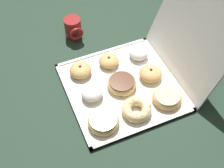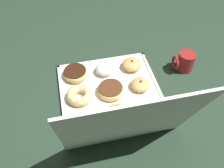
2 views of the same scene
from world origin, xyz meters
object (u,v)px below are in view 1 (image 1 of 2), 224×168
Objects in this scene: jelly_filled_donut_0 at (80,70)px; powdered_filled_donut_6 at (139,53)px; powdered_filled_donut_1 at (92,92)px; coffee_mug at (73,28)px; chocolate_frosted_donut_4 at (122,84)px; jelly_filled_donut_7 at (151,73)px; donut_box at (122,87)px; cruller_donut_5 at (137,109)px; glazed_ring_donut_8 at (167,97)px; jelly_filled_donut_3 at (108,61)px; chocolate_frosted_donut_2 at (103,122)px.

powdered_filled_donut_6 is (0.01, 0.26, 0.00)m from jelly_filled_donut_0.
coffee_mug reaches higher than powdered_filled_donut_1.
chocolate_frosted_donut_4 is 1.26× the size of jelly_filled_donut_7.
donut_box is 4.43× the size of coffee_mug.
cruller_donut_5 is (0.13, 0.01, 0.00)m from chocolate_frosted_donut_4.
jelly_filled_donut_7 reaches higher than glazed_ring_donut_8.
coffee_mug is at bearing -163.05° from jelly_filled_donut_3.
jelly_filled_donut_3 is 0.87× the size of coffee_mug.
chocolate_frosted_donut_4 is at bearing 11.35° from coffee_mug.
glazed_ring_donut_8 is at bearing 22.58° from coffee_mug.
chocolate_frosted_donut_4 is (0.01, 0.12, -0.00)m from powdered_filled_donut_1.
chocolate_frosted_donut_2 is at bearing -2.93° from powdered_filled_donut_1.
jelly_filled_donut_0 is at bearing -88.37° from jelly_filled_donut_3.
chocolate_frosted_donut_4 reaches higher than glazed_ring_donut_8.
glazed_ring_donut_8 is (0.26, 0.26, -0.00)m from jelly_filled_donut_0.
chocolate_frosted_donut_4 is at bearing 86.95° from powdered_filled_donut_1.
coffee_mug reaches higher than donut_box.
jelly_filled_donut_0 is at bearing -91.15° from powdered_filled_donut_6.
powdered_filled_donut_6 is at bearing 115.04° from powdered_filled_donut_1.
jelly_filled_donut_7 is 0.82× the size of glazed_ring_donut_8.
powdered_filled_donut_1 is 0.25m from jelly_filled_donut_7.
chocolate_frosted_donut_2 is 1.01× the size of cruller_donut_5.
donut_box is at bearing 1.80° from jelly_filled_donut_3.
jelly_filled_donut_3 is at bearing -135.14° from jelly_filled_donut_7.
jelly_filled_donut_3 is 0.26m from cruller_donut_5.
cruller_donut_5 is 1.17× the size of coffee_mug.
powdered_filled_donut_1 reaches higher than donut_box.
glazed_ring_donut_8 is at bearing 91.21° from chocolate_frosted_donut_2.
jelly_filled_donut_7 is at bearing 44.86° from jelly_filled_donut_3.
jelly_filled_donut_3 is at bearing -178.25° from cruller_donut_5.
glazed_ring_donut_8 is (-0.00, 0.13, -0.00)m from cruller_donut_5.
powdered_filled_donut_1 is at bearing 177.07° from chocolate_frosted_donut_2.
powdered_filled_donut_1 is at bearing -64.96° from powdered_filled_donut_6.
chocolate_frosted_donut_4 is 1.21× the size of coffee_mug.
cruller_donut_5 is at bearing -88.19° from glazed_ring_donut_8.
coffee_mug reaches higher than jelly_filled_donut_0.
donut_box is 5.11× the size of jelly_filled_donut_3.
glazed_ring_donut_8 is at bearing 27.32° from jelly_filled_donut_3.
powdered_filled_donut_6 is at bearing 179.17° from glazed_ring_donut_8.
coffee_mug reaches higher than chocolate_frosted_donut_4.
donut_box is at bearing -178.30° from cruller_donut_5.
jelly_filled_donut_0 is at bearing -153.38° from cruller_donut_5.
chocolate_frosted_donut_2 is 0.29m from jelly_filled_donut_7.
jelly_filled_donut_7 is (-0.13, 0.26, 0.00)m from chocolate_frosted_donut_2.
powdered_filled_donut_1 is 1.03× the size of powdered_filled_donut_6.
powdered_filled_donut_6 reaches higher than glazed_ring_donut_8.
glazed_ring_donut_8 is at bearing 91.81° from cruller_donut_5.
glazed_ring_donut_8 is (0.13, 0.13, 0.02)m from donut_box.
jelly_filled_donut_0 reaches higher than glazed_ring_donut_8.
coffee_mug is at bearing -157.42° from glazed_ring_donut_8.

